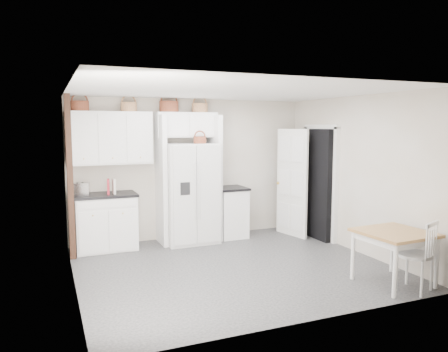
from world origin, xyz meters
name	(u,v)px	position (x,y,z in m)	size (l,w,h in m)	color
floor	(233,267)	(0.00, 0.00, 0.00)	(4.50, 4.50, 0.00)	black
ceiling	(234,91)	(0.00, 0.00, 2.60)	(4.50, 4.50, 0.00)	white
wall_back	(191,169)	(0.00, 2.00, 1.30)	(4.50, 4.50, 0.00)	#B2A28D
wall_left	(72,189)	(-2.25, 0.00, 1.30)	(4.00, 4.00, 0.00)	#B2A28D
wall_right	(358,175)	(2.25, 0.00, 1.30)	(4.00, 4.00, 0.00)	#B2A28D
refrigerator	(190,193)	(-0.15, 1.63, 0.90)	(0.93, 0.75, 1.80)	silver
base_cab_left	(106,223)	(-1.64, 1.70, 0.46)	(1.00, 0.63, 0.92)	white
base_cab_right	(230,213)	(0.68, 1.70, 0.46)	(0.52, 0.62, 0.91)	white
dining_table	(394,258)	(1.70, -1.45, 0.36)	(0.86, 0.86, 0.72)	#9E6A35
windsor_chair	(415,255)	(1.76, -1.75, 0.47)	(0.46, 0.42, 0.94)	white
counter_left	(105,195)	(-1.64, 1.70, 0.94)	(1.04, 0.67, 0.04)	black
counter_right	(230,188)	(0.68, 1.70, 0.93)	(0.56, 0.66, 0.04)	black
toaster	(80,189)	(-2.03, 1.69, 1.07)	(0.30, 0.17, 0.21)	silver
cookbook_red	(108,187)	(-1.59, 1.62, 1.09)	(0.04, 0.17, 0.26)	#A81E2D
cookbook_cream	(114,186)	(-1.49, 1.62, 1.09)	(0.04, 0.17, 0.26)	silver
basket_upper_a	(80,106)	(-1.98, 1.83, 2.43)	(0.29, 0.29, 0.17)	#622F14
basket_upper_c	(129,107)	(-1.18, 1.83, 2.43)	(0.28, 0.28, 0.16)	brown
basket_bridge_a	(169,107)	(-0.46, 1.83, 2.45)	(0.34, 0.34, 0.19)	#622F14
basket_bridge_b	(200,108)	(0.12, 1.83, 2.43)	(0.29, 0.29, 0.17)	brown
basket_fridge_b	(200,140)	(0.01, 1.53, 1.86)	(0.23, 0.23, 0.12)	#622F14
upper_cabinet	(110,138)	(-1.50, 1.83, 1.90)	(1.40, 0.34, 0.90)	white
bridge_cabinet	(186,125)	(-0.15, 1.83, 2.12)	(1.12, 0.34, 0.45)	white
fridge_panel_left	(161,180)	(-0.66, 1.70, 1.15)	(0.08, 0.60, 2.30)	white
fridge_panel_right	(215,178)	(0.36, 1.70, 1.15)	(0.08, 0.60, 2.30)	white
trim_post	(70,178)	(-2.20, 1.35, 1.30)	(0.09, 0.09, 2.60)	black
doorway_void	(318,184)	(2.16, 1.00, 1.02)	(0.18, 0.85, 2.05)	black
door_slab	(292,183)	(1.80, 1.33, 1.02)	(0.80, 0.04, 2.05)	white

